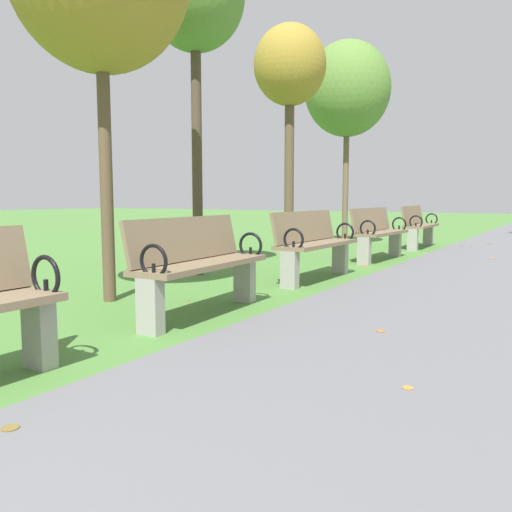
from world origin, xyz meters
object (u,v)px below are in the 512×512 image
Objects in this scene: tree_4 at (290,69)px; park_bench_5 at (378,232)px; park_bench_3 at (199,263)px; park_bench_6 at (419,225)px; park_bench_4 at (314,243)px; tree_5 at (347,90)px.

park_bench_5 is at bearing 15.05° from tree_4.
tree_4 is (-1.52, 4.59, 2.82)m from park_bench_3.
park_bench_6 is at bearing 90.00° from park_bench_5.
park_bench_3 is at bearing -90.00° from park_bench_4.
park_bench_6 is 4.45m from tree_4.
park_bench_3 is 1.01× the size of park_bench_4.
park_bench_5 is at bearing -54.52° from tree_5.
park_bench_4 is 5.56m from tree_5.
tree_5 reaches higher than park_bench_3.
park_bench_5 is (0.00, 2.56, 0.00)m from park_bench_4.
park_bench_4 is 1.00× the size of park_bench_6.
park_bench_5 is 0.37× the size of tree_5.
park_bench_5 is 0.40× the size of tree_4.
tree_4 is at bearing -116.30° from park_bench_6.
park_bench_6 is (-0.00, 2.67, 0.00)m from park_bench_5.
park_bench_3 is 0.40× the size of tree_4.
park_bench_3 is at bearing -90.00° from park_bench_6.
park_bench_5 is (-0.00, 5.00, 0.00)m from park_bench_3.
park_bench_4 is at bearing -54.79° from tree_4.
park_bench_3 is at bearing -78.55° from tree_5.
park_bench_5 is 1.00× the size of park_bench_6.
tree_5 is at bearing 107.27° from park_bench_4.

